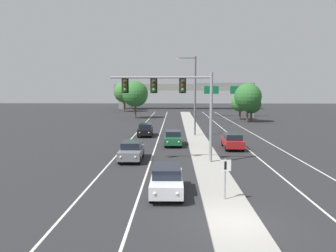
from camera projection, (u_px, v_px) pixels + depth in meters
ground_plane at (234, 224)px, 14.84m from camera, size 260.00×260.00×0.00m
median_island at (202, 150)px, 32.72m from camera, size 2.40×110.00×0.15m
lane_stripe_oncoming_center at (158, 140)px, 39.78m from camera, size 0.14×100.00×0.01m
lane_stripe_receding_center at (237, 140)px, 39.59m from camera, size 0.14×100.00×0.01m
edge_stripe_left at (130, 140)px, 39.85m from camera, size 0.14×100.00×0.01m
edge_stripe_right at (264, 140)px, 39.52m from camera, size 0.14×100.00×0.01m
overhead_signal_mast at (176, 96)px, 26.47m from camera, size 8.15×0.44×7.20m
median_sign_post at (225, 173)px, 17.61m from camera, size 0.60×0.10×2.20m
street_lamp_median at (194, 91)px, 42.16m from camera, size 2.58×0.28×10.00m
car_oncoming_white at (167, 180)px, 19.11m from camera, size 1.84×4.48×1.58m
car_oncoming_grey at (132, 151)px, 28.25m from camera, size 1.83×4.47×1.58m
car_oncoming_green at (173, 138)px, 35.77m from camera, size 1.84×4.48×1.58m
car_oncoming_black at (145, 130)px, 43.04m from camera, size 1.92×4.51×1.58m
car_receding_red at (233, 141)px, 33.67m from camera, size 1.90×4.50×1.58m
highway_sign_gantry at (224, 89)px, 72.81m from camera, size 13.28×0.42×7.50m
overpass_bridge at (183, 90)px, 103.06m from camera, size 42.40×6.40×7.65m
tree_far_right_a at (252, 104)px, 61.51m from camera, size 3.50×3.50×5.06m
tree_far_right_c at (240, 103)px, 65.97m from camera, size 3.56×3.56×5.14m
tree_far_left_a at (124, 92)px, 89.60m from camera, size 5.60×5.60×8.10m
tree_far_left_c at (132, 96)px, 98.68m from camera, size 4.34×4.34×6.27m
tree_far_left_b at (135, 94)px, 69.06m from camera, size 5.37×5.37×7.77m
tree_far_right_b at (248, 97)px, 60.76m from camera, size 4.96×4.96×7.18m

